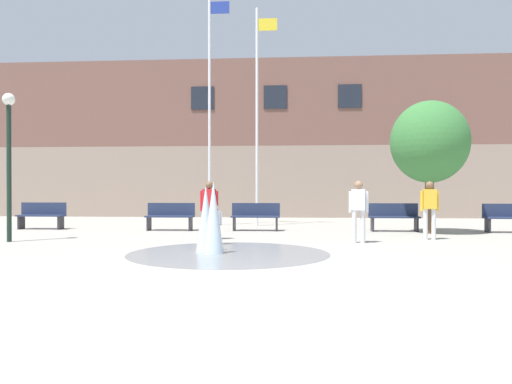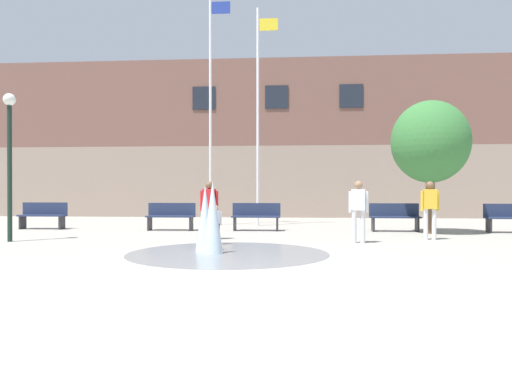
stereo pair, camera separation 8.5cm
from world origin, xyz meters
TOP-DOWN VIEW (x-y plane):
  - ground_plane at (0.00, 0.00)m, footprint 100.00×100.00m
  - library_building at (0.00, 20.07)m, footprint 36.00×6.05m
  - splash_fountain at (-0.88, 4.04)m, footprint 4.34×4.34m
  - park_bench_far_left at (-7.75, 9.82)m, footprint 1.60×0.44m
  - park_bench_left_of_flagpoles at (-3.23, 9.63)m, footprint 1.60×0.44m
  - park_bench_under_left_flagpole at (-0.39, 9.73)m, footprint 1.60×0.44m
  - park_bench_center at (4.11, 9.80)m, footprint 1.60×0.44m
  - park_bench_far_right at (7.68, 9.63)m, footprint 1.60×0.44m
  - child_running at (-1.07, 5.57)m, footprint 0.31×0.24m
  - adult_watching at (4.55, 7.21)m, footprint 0.50×0.21m
  - adult_near_bench at (-1.44, 6.79)m, footprint 0.50×0.26m
  - teen_by_trashcan at (2.52, 6.24)m, footprint 0.50×0.28m
  - flagpole_left at (-2.25, 11.84)m, footprint 0.80×0.10m
  - flagpole_right at (-0.47, 11.84)m, footprint 0.80×0.10m
  - lamp_post_left_lane at (-6.57, 5.85)m, footprint 0.32×0.32m
  - street_tree_near_building at (5.07, 9.14)m, footprint 2.39×2.39m

SIDE VIEW (x-z plane):
  - ground_plane at x=0.00m, z-range 0.00..0.00m
  - park_bench_far_left at x=-7.75m, z-range 0.02..0.93m
  - park_bench_left_of_flagpoles at x=-3.23m, z-range 0.02..0.93m
  - park_bench_under_left_flagpole at x=-0.39m, z-range 0.02..0.93m
  - park_bench_center at x=4.11m, z-range 0.02..0.93m
  - park_bench_far_right at x=7.68m, z-range 0.02..0.93m
  - child_running at x=-1.07m, z-range 0.09..1.07m
  - splash_fountain at x=-0.88m, z-range -0.18..1.39m
  - adult_watching at x=4.55m, z-range 0.14..1.73m
  - adult_near_bench at x=-1.44m, z-range 0.14..1.73m
  - teen_by_trashcan at x=2.52m, z-range 0.14..1.73m
  - lamp_post_left_lane at x=-6.57m, z-range 0.60..4.49m
  - street_tree_near_building at x=5.07m, z-range 0.77..4.88m
  - library_building at x=0.00m, z-range 0.00..7.62m
  - flagpole_right at x=-0.47m, z-range 0.25..8.35m
  - flagpole_left at x=-2.25m, z-range 0.25..9.03m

